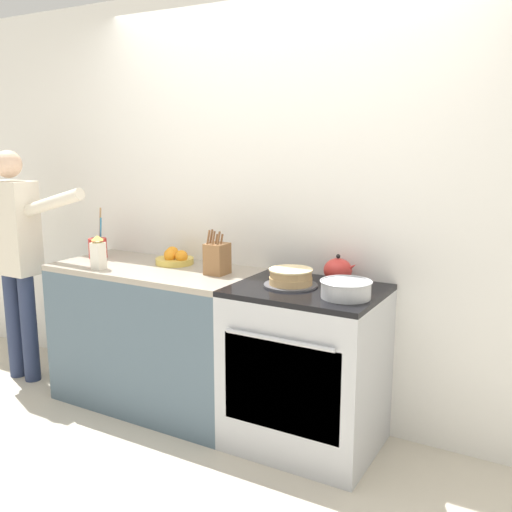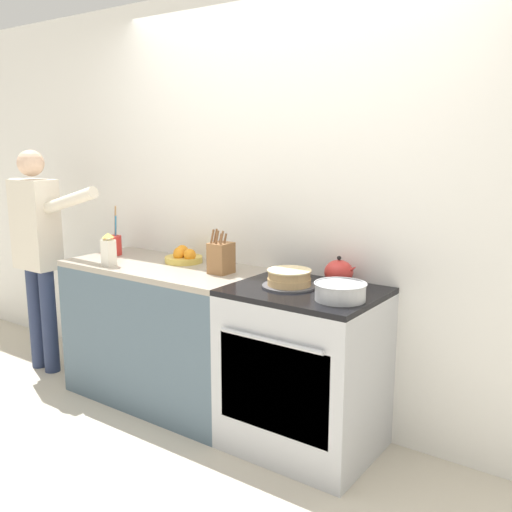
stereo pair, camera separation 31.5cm
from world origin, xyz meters
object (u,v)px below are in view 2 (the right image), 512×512
layer_cake (289,279)px  person_baker (37,242)px  stove_range (304,370)px  mixing_bowl (340,291)px  utensil_crock (113,245)px  fruit_bowl (183,257)px  milk_carton (109,250)px  tea_kettle (339,272)px  knife_block (221,258)px

layer_cake → person_baker: 2.05m
stove_range → mixing_bowl: (0.25, -0.08, 0.50)m
utensil_crock → mixing_bowl: bearing=-3.9°
layer_cake → utensil_crock: bearing=178.2°
mixing_bowl → layer_cake: bearing=167.3°
layer_cake → utensil_crock: 1.47m
layer_cake → fruit_bowl: size_ratio=1.21×
utensil_crock → milk_carton: (0.26, -0.25, 0.03)m
layer_cake → person_baker: (-2.05, -0.16, 0.02)m
fruit_bowl → tea_kettle: bearing=3.6°
stove_range → layer_cake: size_ratio=3.09×
utensil_crock → milk_carton: utensil_crock is taller
stove_range → knife_block: knife_block is taller
utensil_crock → person_baker: 0.61m
tea_kettle → milk_carton: 1.47m
knife_block → utensil_crock: utensil_crock is taller
utensil_crock → person_baker: size_ratio=0.21×
tea_kettle → person_baker: (-2.24, -0.37, -0.01)m
mixing_bowl → utensil_crock: bearing=176.1°
tea_kettle → knife_block: bearing=-166.3°
utensil_crock → person_baker: person_baker is taller
stove_range → tea_kettle: size_ratio=4.69×
utensil_crock → fruit_bowl: (0.57, 0.10, -0.03)m
stove_range → fruit_bowl: (-1.00, 0.14, 0.49)m
knife_block → fruit_bowl: knife_block is taller
stove_range → mixing_bowl: size_ratio=3.45×
layer_cake → fruit_bowl: 0.91m
layer_cake → tea_kettle: bearing=47.5°
milk_carton → knife_block: bearing=19.3°
tea_kettle → mixing_bowl: tea_kettle is taller
layer_cake → milk_carton: bearing=-170.2°
stove_range → utensil_crock: (-1.57, 0.04, 0.53)m
layer_cake → milk_carton: 1.23m
layer_cake → milk_carton: (-1.21, -0.21, 0.06)m
stove_range → fruit_bowl: bearing=172.3°
layer_cake → knife_block: bearing=175.5°
knife_block → utensil_crock: size_ratio=0.78×
layer_cake → knife_block: knife_block is taller
stove_range → mixing_bowl: mixing_bowl is taller
mixing_bowl → milk_carton: bearing=-175.2°
utensil_crock → layer_cake: bearing=-1.8°
mixing_bowl → person_baker: size_ratio=0.16×
layer_cake → mixing_bowl: bearing=-12.7°
tea_kettle → person_baker: person_baker is taller
knife_block → person_baker: person_baker is taller
knife_block → utensil_crock: bearing=179.7°
layer_cake → fruit_bowl: fruit_bowl is taller
utensil_crock → milk_carton: size_ratio=1.62×
tea_kettle → milk_carton: bearing=-163.4°
mixing_bowl → utensil_crock: utensil_crock is taller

